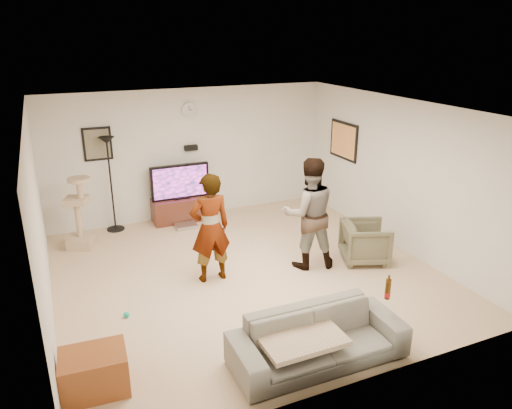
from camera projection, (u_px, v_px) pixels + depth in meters
name	position (u px, v px, depth m)	size (l,w,h in m)	color
floor	(245.00, 273.00, 7.45)	(5.50, 5.50, 0.02)	tan
ceiling	(244.00, 108.00, 6.60)	(5.50, 5.50, 0.02)	silver
wall_back	(190.00, 154.00, 9.39)	(5.50, 0.04, 2.50)	white
wall_front	(354.00, 279.00, 4.65)	(5.50, 0.04, 2.50)	white
wall_left	(39.00, 224.00, 5.98)	(0.04, 5.50, 2.50)	white
wall_right	(397.00, 174.00, 8.06)	(0.04, 5.50, 2.50)	white
wall_clock	(189.00, 110.00, 9.08)	(0.26, 0.26, 0.04)	silver
wall_speaker	(191.00, 148.00, 9.30)	(0.25, 0.10, 0.10)	black
picture_back	(97.00, 144.00, 8.61)	(0.42, 0.03, 0.52)	#64614C
picture_right	(344.00, 140.00, 9.35)	(0.03, 0.78, 0.62)	#FE9B4F
tv_stand	(181.00, 209.00, 9.41)	(1.10, 0.45, 0.46)	#411E14
console_box	(186.00, 226.00, 9.12)	(0.40, 0.30, 0.07)	#B6B6B6
tv	(180.00, 182.00, 9.22)	(1.12, 0.08, 0.67)	black
tv_screen	(181.00, 182.00, 9.18)	(1.03, 0.01, 0.59)	#E940C0
floor_lamp	(111.00, 185.00, 8.76)	(0.32, 0.32, 1.74)	black
cat_tree	(78.00, 213.00, 8.11)	(0.40, 0.40, 1.25)	tan
person_left	(210.00, 228.00, 6.98)	(0.60, 0.39, 1.64)	#A9A5B3
person_right	(309.00, 213.00, 7.39)	(0.85, 0.66, 1.75)	#2F5782
sofa	(318.00, 338.00, 5.37)	(1.96, 0.77, 0.57)	slate
throw_blanket	(299.00, 336.00, 5.24)	(0.90, 0.70, 0.06)	#CFB08C
beer_bottle	(388.00, 289.00, 5.57)	(0.06, 0.06, 0.25)	#3C2204
armchair	(365.00, 242.00, 7.73)	(0.69, 0.71, 0.65)	brown
side_table	(94.00, 372.00, 4.94)	(0.66, 0.50, 0.44)	brown
toy_ball	(126.00, 315.00, 6.26)	(0.08, 0.08, 0.08)	#0DA58A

